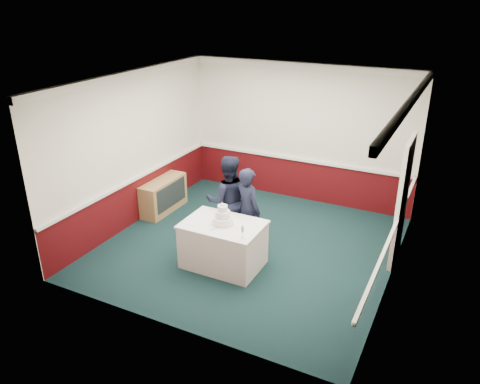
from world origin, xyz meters
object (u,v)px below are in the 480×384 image
at_px(champagne_flute, 242,230).
at_px(person_woman, 248,210).
at_px(sideboard, 164,195).
at_px(person_man, 228,200).
at_px(cake_table, 223,244).
at_px(wedding_cake, 223,218).
at_px(cake_knife, 215,228).

relative_size(champagne_flute, person_woman, 0.13).
height_order(sideboard, person_woman, person_woman).
xyz_separation_m(champagne_flute, person_man, (-0.80, 1.03, -0.08)).
relative_size(champagne_flute, person_man, 0.12).
distance_m(sideboard, cake_table, 2.54).
distance_m(cake_table, wedding_cake, 0.50).
height_order(cake_table, person_woman, person_woman).
bearing_deg(person_man, wedding_cake, 79.41).
bearing_deg(wedding_cake, champagne_flute, -29.25).
height_order(sideboard, person_man, person_man).
height_order(sideboard, champagne_flute, champagne_flute).
bearing_deg(champagne_flute, wedding_cake, 150.75).
height_order(cake_table, cake_knife, cake_knife).
bearing_deg(cake_knife, sideboard, 163.84).
xyz_separation_m(sideboard, wedding_cake, (2.16, -1.34, 0.55)).
bearing_deg(wedding_cake, sideboard, 148.22).
bearing_deg(champagne_flute, cake_table, 150.75).
bearing_deg(person_woman, sideboard, 5.41).
distance_m(sideboard, cake_knife, 2.66).
relative_size(sideboard, cake_knife, 5.45).
relative_size(cake_table, champagne_flute, 6.44).
bearing_deg(wedding_cake, cake_table, -90.00).
bearing_deg(sideboard, wedding_cake, -31.78).
relative_size(wedding_cake, cake_knife, 1.65).
bearing_deg(cake_knife, wedding_cake, 101.15).
bearing_deg(person_man, cake_table, 79.41).
bearing_deg(person_man, sideboard, -49.78).
distance_m(person_man, person_woman, 0.44).
bearing_deg(champagne_flute, sideboard, 148.69).
relative_size(sideboard, person_woman, 0.77).
height_order(champagne_flute, person_man, person_man).
distance_m(wedding_cake, champagne_flute, 0.57).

